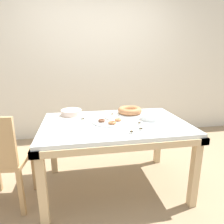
{
  "coord_description": "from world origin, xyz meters",
  "views": [
    {
      "loc": [
        -0.38,
        -1.91,
        1.39
      ],
      "look_at": [
        0.01,
        0.18,
        0.82
      ],
      "focal_mm": 32.0,
      "sensor_mm": 36.0,
      "label": 1
    }
  ],
  "objects_px": {
    "chair": "(0,158)",
    "tealight_left_edge": "(141,129)",
    "pastry_platter": "(110,121)",
    "tealight_centre": "(139,123)",
    "cake_golden_bundt": "(130,111)",
    "plate_stack": "(151,117)",
    "tealight_near_front": "(83,119)",
    "tealight_right_edge": "(132,132)",
    "tealight_near_cakes": "(112,114)",
    "cake_chocolate_round": "(71,113)"
  },
  "relations": [
    {
      "from": "tealight_right_edge",
      "to": "cake_chocolate_round",
      "type": "bearing_deg",
      "value": 129.48
    },
    {
      "from": "cake_chocolate_round",
      "to": "cake_golden_bundt",
      "type": "bearing_deg",
      "value": -3.46
    },
    {
      "from": "tealight_near_cakes",
      "to": "tealight_near_front",
      "type": "distance_m",
      "value": 0.36
    },
    {
      "from": "tealight_near_front",
      "to": "tealight_right_edge",
      "type": "bearing_deg",
      "value": -48.92
    },
    {
      "from": "cake_golden_bundt",
      "to": "tealight_left_edge",
      "type": "bearing_deg",
      "value": -94.62
    },
    {
      "from": "cake_chocolate_round",
      "to": "tealight_near_cakes",
      "type": "bearing_deg",
      "value": -5.3
    },
    {
      "from": "plate_stack",
      "to": "tealight_right_edge",
      "type": "height_order",
      "value": "plate_stack"
    },
    {
      "from": "chair",
      "to": "pastry_platter",
      "type": "distance_m",
      "value": 1.06
    },
    {
      "from": "chair",
      "to": "tealight_left_edge",
      "type": "relative_size",
      "value": 23.5
    },
    {
      "from": "pastry_platter",
      "to": "tealight_near_cakes",
      "type": "height_order",
      "value": "pastry_platter"
    },
    {
      "from": "chair",
      "to": "tealight_near_cakes",
      "type": "bearing_deg",
      "value": 19.57
    },
    {
      "from": "pastry_platter",
      "to": "plate_stack",
      "type": "distance_m",
      "value": 0.45
    },
    {
      "from": "cake_golden_bundt",
      "to": "plate_stack",
      "type": "bearing_deg",
      "value": -56.41
    },
    {
      "from": "chair",
      "to": "tealight_near_cakes",
      "type": "height_order",
      "value": "chair"
    },
    {
      "from": "chair",
      "to": "tealight_near_front",
      "type": "distance_m",
      "value": 0.84
    },
    {
      "from": "chair",
      "to": "plate_stack",
      "type": "distance_m",
      "value": 1.5
    },
    {
      "from": "chair",
      "to": "tealight_right_edge",
      "type": "bearing_deg",
      "value": -9.96
    },
    {
      "from": "tealight_near_front",
      "to": "tealight_centre",
      "type": "bearing_deg",
      "value": -23.72
    },
    {
      "from": "tealight_right_edge",
      "to": "pastry_platter",
      "type": "bearing_deg",
      "value": 111.74
    },
    {
      "from": "chair",
      "to": "tealight_near_cakes",
      "type": "xyz_separation_m",
      "value": [
        1.1,
        0.39,
        0.24
      ]
    },
    {
      "from": "tealight_centre",
      "to": "cake_golden_bundt",
      "type": "bearing_deg",
      "value": 89.46
    },
    {
      "from": "cake_golden_bundt",
      "to": "plate_stack",
      "type": "relative_size",
      "value": 1.41
    },
    {
      "from": "pastry_platter",
      "to": "tealight_centre",
      "type": "bearing_deg",
      "value": -22.32
    },
    {
      "from": "cake_chocolate_round",
      "to": "plate_stack",
      "type": "xyz_separation_m",
      "value": [
        0.84,
        -0.29,
        -0.01
      ]
    },
    {
      "from": "pastry_platter",
      "to": "tealight_near_cakes",
      "type": "relative_size",
      "value": 9.04
    },
    {
      "from": "plate_stack",
      "to": "tealight_near_front",
      "type": "xyz_separation_m",
      "value": [
        -0.72,
        0.11,
        -0.01
      ]
    },
    {
      "from": "tealight_near_front",
      "to": "tealight_right_edge",
      "type": "xyz_separation_m",
      "value": [
        0.4,
        -0.46,
        0.0
      ]
    },
    {
      "from": "pastry_platter",
      "to": "tealight_left_edge",
      "type": "bearing_deg",
      "value": -49.0
    },
    {
      "from": "chair",
      "to": "tealight_centre",
      "type": "distance_m",
      "value": 1.33
    },
    {
      "from": "tealight_near_front",
      "to": "tealight_right_edge",
      "type": "relative_size",
      "value": 1.0
    },
    {
      "from": "cake_golden_bundt",
      "to": "tealight_left_edge",
      "type": "distance_m",
      "value": 0.54
    },
    {
      "from": "cake_golden_bundt",
      "to": "chair",
      "type": "bearing_deg",
      "value": -163.33
    },
    {
      "from": "cake_golden_bundt",
      "to": "tealight_centre",
      "type": "bearing_deg",
      "value": -90.54
    },
    {
      "from": "cake_chocolate_round",
      "to": "cake_golden_bundt",
      "type": "distance_m",
      "value": 0.67
    },
    {
      "from": "pastry_platter",
      "to": "plate_stack",
      "type": "relative_size",
      "value": 1.72
    },
    {
      "from": "tealight_left_edge",
      "to": "tealight_near_cakes",
      "type": "bearing_deg",
      "value": 107.65
    },
    {
      "from": "cake_chocolate_round",
      "to": "tealight_centre",
      "type": "xyz_separation_m",
      "value": [
        0.67,
        -0.41,
        -0.02
      ]
    },
    {
      "from": "tealight_near_cakes",
      "to": "tealight_right_edge",
      "type": "relative_size",
      "value": 1.0
    },
    {
      "from": "pastry_platter",
      "to": "plate_stack",
      "type": "xyz_separation_m",
      "value": [
        0.45,
        0.01,
        0.01
      ]
    },
    {
      "from": "cake_golden_bundt",
      "to": "pastry_platter",
      "type": "height_order",
      "value": "cake_golden_bundt"
    },
    {
      "from": "cake_golden_bundt",
      "to": "cake_chocolate_round",
      "type": "bearing_deg",
      "value": 176.54
    },
    {
      "from": "tealight_centre",
      "to": "tealight_right_edge",
      "type": "bearing_deg",
      "value": -123.0
    },
    {
      "from": "cake_chocolate_round",
      "to": "cake_golden_bundt",
      "type": "xyz_separation_m",
      "value": [
        0.67,
        -0.04,
        0.01
      ]
    },
    {
      "from": "chair",
      "to": "tealight_right_edge",
      "type": "distance_m",
      "value": 1.2
    },
    {
      "from": "chair",
      "to": "tealight_right_edge",
      "type": "xyz_separation_m",
      "value": [
        1.16,
        -0.2,
        0.24
      ]
    },
    {
      "from": "plate_stack",
      "to": "tealight_near_front",
      "type": "bearing_deg",
      "value": 170.98
    },
    {
      "from": "tealight_right_edge",
      "to": "tealight_near_cakes",
      "type": "bearing_deg",
      "value": 96.18
    },
    {
      "from": "tealight_centre",
      "to": "tealight_near_cakes",
      "type": "height_order",
      "value": "same"
    },
    {
      "from": "tealight_near_cakes",
      "to": "tealight_near_front",
      "type": "bearing_deg",
      "value": -159.08
    },
    {
      "from": "tealight_near_cakes",
      "to": "plate_stack",
      "type": "bearing_deg",
      "value": -32.96
    }
  ]
}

